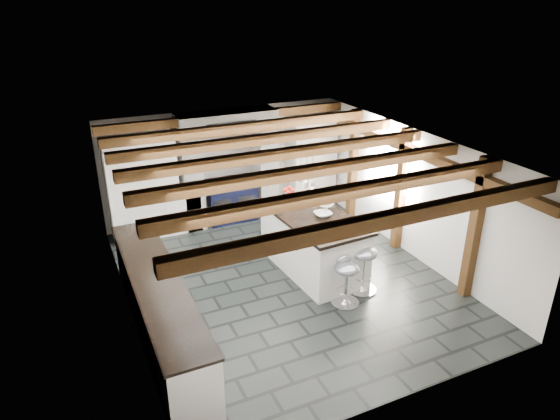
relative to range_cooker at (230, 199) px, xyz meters
name	(u,v)px	position (x,y,z in m)	size (l,w,h in m)	color
ground	(285,279)	(0.00, -2.68, -0.47)	(6.00, 6.00, 0.00)	black
room_shell	(220,198)	(-0.61, -1.26, 0.60)	(6.00, 6.03, 6.00)	white
range_cooker	(230,199)	(0.00, 0.00, 0.00)	(1.00, 0.63, 0.99)	black
kitchen_island	(313,242)	(0.59, -2.55, 0.06)	(1.21, 2.14, 1.37)	white
bar_stool_near	(363,260)	(0.99, -3.49, 0.09)	(0.48, 0.48, 0.89)	silver
bar_stool_far	(346,275)	(0.55, -3.70, 0.03)	(0.44, 0.44, 0.81)	silver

